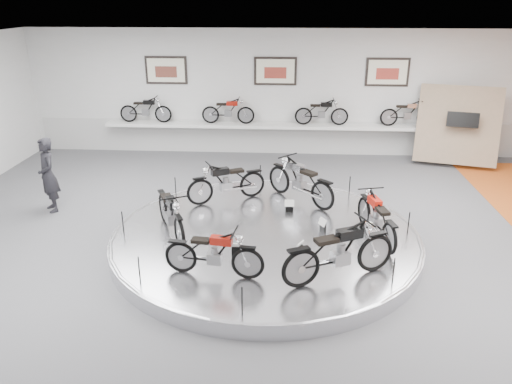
# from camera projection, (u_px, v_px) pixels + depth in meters

# --- Properties ---
(floor) EXTENTS (16.00, 16.00, 0.00)m
(floor) POSITION_uv_depth(u_px,v_px,m) (265.00, 252.00, 10.27)
(floor) COLOR #545457
(floor) RESTS_ON ground
(ceiling) EXTENTS (16.00, 16.00, 0.00)m
(ceiling) POSITION_uv_depth(u_px,v_px,m) (266.00, 51.00, 8.81)
(ceiling) COLOR white
(ceiling) RESTS_ON wall_back
(wall_back) EXTENTS (16.00, 0.00, 16.00)m
(wall_back) POSITION_uv_depth(u_px,v_px,m) (275.00, 93.00, 16.04)
(wall_back) COLOR silver
(wall_back) RESTS_ON floor
(dado_band) EXTENTS (15.68, 0.04, 1.10)m
(dado_band) POSITION_uv_depth(u_px,v_px,m) (274.00, 137.00, 16.56)
(dado_band) COLOR #BCBCBA
(dado_band) RESTS_ON floor
(display_platform) EXTENTS (6.40, 6.40, 0.30)m
(display_platform) POSITION_uv_depth(u_px,v_px,m) (265.00, 239.00, 10.50)
(display_platform) COLOR silver
(display_platform) RESTS_ON floor
(platform_rim) EXTENTS (6.40, 6.40, 0.10)m
(platform_rim) POSITION_uv_depth(u_px,v_px,m) (265.00, 233.00, 10.45)
(platform_rim) COLOR #B2B2BA
(platform_rim) RESTS_ON display_platform
(shelf) EXTENTS (11.00, 0.55, 0.10)m
(shelf) POSITION_uv_depth(u_px,v_px,m) (274.00, 126.00, 16.13)
(shelf) COLOR silver
(shelf) RESTS_ON wall_back
(poster_left) EXTENTS (1.35, 0.06, 0.88)m
(poster_left) POSITION_uv_depth(u_px,v_px,m) (166.00, 70.00, 15.95)
(poster_left) COLOR white
(poster_left) RESTS_ON wall_back
(poster_center) EXTENTS (1.35, 0.06, 0.88)m
(poster_center) POSITION_uv_depth(u_px,v_px,m) (275.00, 71.00, 15.75)
(poster_center) COLOR white
(poster_center) RESTS_ON wall_back
(poster_right) EXTENTS (1.35, 0.06, 0.88)m
(poster_right) POSITION_uv_depth(u_px,v_px,m) (387.00, 72.00, 15.55)
(poster_right) COLOR white
(poster_right) RESTS_ON wall_back
(display_panel) EXTENTS (2.56, 1.52, 2.30)m
(display_panel) POSITION_uv_depth(u_px,v_px,m) (458.00, 125.00, 15.16)
(display_panel) COLOR #977A61
(display_panel) RESTS_ON floor
(shelf_bike_a) EXTENTS (1.22, 0.43, 0.73)m
(shelf_bike_a) POSITION_uv_depth(u_px,v_px,m) (146.00, 111.00, 16.22)
(shelf_bike_a) COLOR black
(shelf_bike_a) RESTS_ON shelf
(shelf_bike_b) EXTENTS (1.22, 0.43, 0.73)m
(shelf_bike_b) POSITION_uv_depth(u_px,v_px,m) (228.00, 112.00, 16.07)
(shelf_bike_b) COLOR maroon
(shelf_bike_b) RESTS_ON shelf
(shelf_bike_c) EXTENTS (1.22, 0.43, 0.73)m
(shelf_bike_c) POSITION_uv_depth(u_px,v_px,m) (322.00, 114.00, 15.89)
(shelf_bike_c) COLOR black
(shelf_bike_c) RESTS_ON shelf
(shelf_bike_d) EXTENTS (1.22, 0.43, 0.73)m
(shelf_bike_d) POSITION_uv_depth(u_px,v_px,m) (407.00, 115.00, 15.73)
(shelf_bike_d) COLOR #B3B3B7
(shelf_bike_d) RESTS_ON shelf
(bike_a) EXTENTS (0.94, 1.72, 0.96)m
(bike_a) POSITION_uv_depth(u_px,v_px,m) (377.00, 217.00, 10.00)
(bike_a) COLOR red
(bike_a) RESTS_ON display_platform
(bike_b) EXTENTS (1.72, 1.73, 1.06)m
(bike_b) POSITION_uv_depth(u_px,v_px,m) (300.00, 180.00, 11.84)
(bike_b) COLOR #B3B3B7
(bike_b) RESTS_ON display_platform
(bike_c) EXTENTS (1.76, 1.28, 0.98)m
(bike_c) POSITION_uv_depth(u_px,v_px,m) (227.00, 182.00, 11.87)
(bike_c) COLOR black
(bike_c) RESTS_ON display_platform
(bike_d) EXTENTS (1.29, 1.78, 0.99)m
(bike_d) POSITION_uv_depth(u_px,v_px,m) (171.00, 213.00, 10.16)
(bike_d) COLOR black
(bike_d) RESTS_ON display_platform
(bike_e) EXTENTS (1.58, 0.73, 0.90)m
(bike_e) POSITION_uv_depth(u_px,v_px,m) (214.00, 253.00, 8.67)
(bike_e) COLOR maroon
(bike_e) RESTS_ON display_platform
(bike_f) EXTENTS (1.94, 1.37, 1.08)m
(bike_f) POSITION_uv_depth(u_px,v_px,m) (340.00, 251.00, 8.52)
(bike_f) COLOR black
(bike_f) RESTS_ON display_platform
(visitor) EXTENTS (0.76, 0.79, 1.82)m
(visitor) POSITION_uv_depth(u_px,v_px,m) (48.00, 175.00, 11.94)
(visitor) COLOR black
(visitor) RESTS_ON floor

